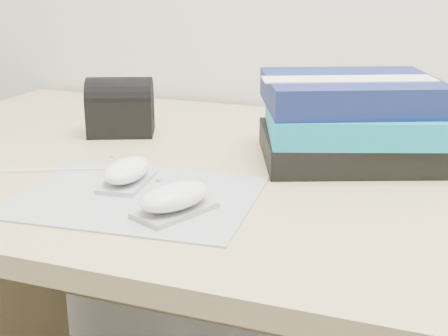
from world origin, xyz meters
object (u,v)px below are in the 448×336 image
(desk, at_px, (322,289))
(mouse_rear, at_px, (127,172))
(mouse_front, at_px, (174,199))
(book_stack, at_px, (350,120))
(pouch, at_px, (120,107))

(desk, xyz_separation_m, mouse_rear, (-0.25, -0.22, 0.26))
(desk, relative_size, mouse_front, 13.37)
(book_stack, bearing_deg, desk, -146.35)
(mouse_front, height_order, pouch, pouch)
(mouse_front, bearing_deg, mouse_rear, 145.55)
(pouch, bearing_deg, desk, -4.21)
(mouse_front, bearing_deg, pouch, 128.32)
(mouse_rear, xyz_separation_m, pouch, (-0.15, 0.25, 0.03))
(pouch, bearing_deg, mouse_front, -51.68)
(mouse_front, bearing_deg, book_stack, 61.56)
(desk, xyz_separation_m, pouch, (-0.40, 0.03, 0.29))
(mouse_rear, xyz_separation_m, book_stack, (0.28, 0.24, 0.04))
(mouse_rear, xyz_separation_m, mouse_front, (0.11, -0.07, 0.00))
(desk, xyz_separation_m, mouse_front, (-0.14, -0.29, 0.26))
(mouse_rear, height_order, book_stack, book_stack)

